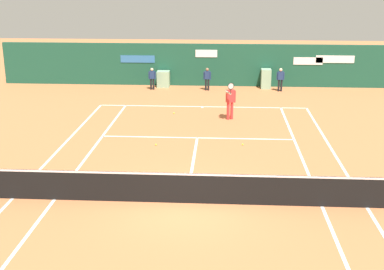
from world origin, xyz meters
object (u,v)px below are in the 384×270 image
(player_on_baseline, at_px, (230,99))
(tennis_ball_near_service_line, at_px, (174,113))
(ball_kid_centre_post, at_px, (280,78))
(tennis_ball_by_sideline, at_px, (243,144))
(ball_kid_right_post, at_px, (152,77))
(tennis_ball_mid_court, at_px, (156,145))
(ball_kid_left_post, at_px, (207,77))

(player_on_baseline, relative_size, tennis_ball_near_service_line, 27.44)
(player_on_baseline, xyz_separation_m, ball_kid_centre_post, (2.96, 6.27, -0.21))
(player_on_baseline, relative_size, tennis_ball_by_sideline, 27.44)
(ball_kid_right_post, xyz_separation_m, ball_kid_centre_post, (7.47, 0.00, 0.04))
(tennis_ball_mid_court, height_order, tennis_ball_by_sideline, same)
(player_on_baseline, height_order, ball_kid_right_post, player_on_baseline)
(ball_kid_left_post, distance_m, tennis_ball_by_sideline, 10.25)
(ball_kid_left_post, relative_size, tennis_ball_near_service_line, 19.51)
(tennis_ball_near_service_line, distance_m, tennis_ball_mid_court, 4.89)
(ball_kid_centre_post, bearing_deg, player_on_baseline, 63.03)
(ball_kid_right_post, height_order, ball_kid_left_post, ball_kid_left_post)
(tennis_ball_near_service_line, bearing_deg, player_on_baseline, -17.32)
(player_on_baseline, height_order, tennis_ball_by_sideline, player_on_baseline)
(ball_kid_centre_post, xyz_separation_m, tennis_ball_by_sideline, (-2.48, -10.07, -0.75))
(player_on_baseline, bearing_deg, ball_kid_centre_post, -138.25)
(ball_kid_centre_post, bearing_deg, ball_kid_left_post, -1.73)
(ball_kid_right_post, relative_size, tennis_ball_by_sideline, 19.00)
(tennis_ball_by_sideline, bearing_deg, tennis_ball_near_service_line, 124.47)
(ball_kid_right_post, relative_size, ball_kid_centre_post, 0.95)
(player_on_baseline, bearing_deg, ball_kid_left_post, -101.49)
(tennis_ball_by_sideline, bearing_deg, ball_kid_left_post, 99.86)
(player_on_baseline, height_order, tennis_ball_mid_court, player_on_baseline)
(ball_kid_left_post, bearing_deg, tennis_ball_near_service_line, 77.00)
(ball_kid_right_post, height_order, tennis_ball_mid_court, ball_kid_right_post)
(ball_kid_right_post, height_order, tennis_ball_near_service_line, ball_kid_right_post)
(ball_kid_left_post, distance_m, tennis_ball_near_service_line, 5.66)
(player_on_baseline, height_order, tennis_ball_near_service_line, player_on_baseline)
(ball_kid_left_post, xyz_separation_m, tennis_ball_near_service_line, (-1.44, -5.42, -0.73))
(ball_kid_right_post, bearing_deg, tennis_ball_near_service_line, 105.63)
(ball_kid_right_post, xyz_separation_m, tennis_ball_by_sideline, (4.99, -10.07, -0.71))
(ball_kid_centre_post, distance_m, tennis_ball_near_service_line, 7.89)
(ball_kid_left_post, relative_size, tennis_ball_mid_court, 19.51)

